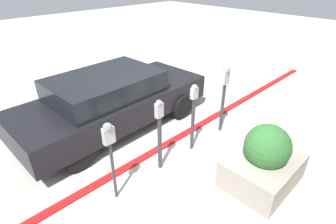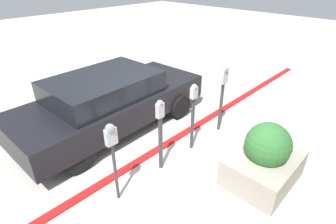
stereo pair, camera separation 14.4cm
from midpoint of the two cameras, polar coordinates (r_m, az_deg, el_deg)
name	(u,v)px [view 2 (the right image)]	position (r m, az deg, el deg)	size (l,w,h in m)	color
ground_plane	(164,149)	(5.76, -1.58, -8.14)	(40.00, 40.00, 0.00)	beige
curb_strip	(161,147)	(5.79, -2.15, -7.65)	(13.91, 0.16, 0.04)	red
parking_meter_nearest	(112,144)	(4.10, -13.12, -6.85)	(0.18, 0.15, 1.48)	#38383D
parking_meter_second	(160,129)	(4.78, -2.56, -3.76)	(0.14, 0.12, 1.48)	#38383D
parking_meter_middle	(193,109)	(5.31, 4.72, 0.57)	(0.15, 0.13, 1.50)	#38383D
parking_meter_fourth	(223,87)	(6.01, 11.20, 5.30)	(0.19, 0.16, 1.61)	#38383D
planter_box	(265,159)	(5.02, 19.51, -9.70)	(1.37, 1.04, 1.19)	#B2A899
parked_car_front	(111,100)	(6.33, -13.01, 2.51)	(4.71, 2.03, 1.37)	black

